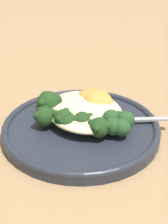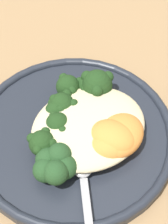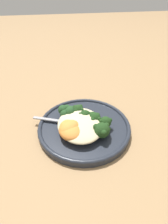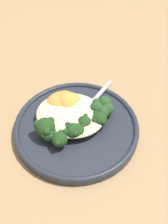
% 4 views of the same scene
% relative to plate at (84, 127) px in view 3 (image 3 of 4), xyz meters
% --- Properties ---
extents(ground_plane, '(4.00, 4.00, 0.00)m').
position_rel_plate_xyz_m(ground_plane, '(0.00, -0.01, -0.01)').
color(ground_plane, '#9E7A51').
extents(plate, '(0.27, 0.27, 0.02)m').
position_rel_plate_xyz_m(plate, '(0.00, 0.00, 0.00)').
color(plate, '#232833').
rests_on(plate, ground_plane).
extents(quinoa_mound, '(0.15, 0.12, 0.03)m').
position_rel_plate_xyz_m(quinoa_mound, '(-0.01, 0.01, 0.02)').
color(quinoa_mound, beige).
rests_on(quinoa_mound, plate).
extents(broccoli_stalk_0, '(0.07, 0.09, 0.04)m').
position_rel_plate_xyz_m(broccoli_stalk_0, '(-0.05, -0.03, 0.03)').
color(broccoli_stalk_0, '#ADC675').
rests_on(broccoli_stalk_0, plate).
extents(broccoli_stalk_1, '(0.05, 0.10, 0.03)m').
position_rel_plate_xyz_m(broccoli_stalk_1, '(-0.04, -0.03, 0.02)').
color(broccoli_stalk_1, '#ADC675').
rests_on(broccoli_stalk_1, plate).
extents(broccoli_stalk_2, '(0.03, 0.10, 0.03)m').
position_rel_plate_xyz_m(broccoli_stalk_2, '(-0.02, -0.04, 0.02)').
color(broccoli_stalk_2, '#ADC675').
rests_on(broccoli_stalk_2, plate).
extents(broccoli_stalk_3, '(0.06, 0.09, 0.03)m').
position_rel_plate_xyz_m(broccoli_stalk_3, '(-0.00, -0.02, 0.03)').
color(broccoli_stalk_3, '#ADC675').
rests_on(broccoli_stalk_3, plate).
extents(broccoli_stalk_4, '(0.07, 0.09, 0.03)m').
position_rel_plate_xyz_m(broccoli_stalk_4, '(0.01, -0.01, 0.02)').
color(broccoli_stalk_4, '#ADC675').
rests_on(broccoli_stalk_4, plate).
extents(broccoli_stalk_5, '(0.09, 0.06, 0.03)m').
position_rel_plate_xyz_m(broccoli_stalk_5, '(0.01, 0.00, 0.02)').
color(broccoli_stalk_5, '#ADC675').
rests_on(broccoli_stalk_5, plate).
extents(broccoli_stalk_6, '(0.11, 0.04, 0.03)m').
position_rel_plate_xyz_m(broccoli_stalk_6, '(0.04, 0.01, 0.03)').
color(broccoli_stalk_6, '#ADC675').
rests_on(broccoli_stalk_6, plate).
extents(broccoli_stalk_7, '(0.11, 0.06, 0.03)m').
position_rel_plate_xyz_m(broccoli_stalk_7, '(0.02, 0.04, 0.02)').
color(broccoli_stalk_7, '#ADC675').
rests_on(broccoli_stalk_7, plate).
extents(sweet_potato_chunk_0, '(0.07, 0.08, 0.04)m').
position_rel_plate_xyz_m(sweet_potato_chunk_0, '(-0.03, 0.04, 0.03)').
color(sweet_potato_chunk_0, orange).
rests_on(sweet_potato_chunk_0, plate).
extents(sweet_potato_chunk_1, '(0.09, 0.08, 0.03)m').
position_rel_plate_xyz_m(sweet_potato_chunk_1, '(-0.04, 0.04, 0.03)').
color(sweet_potato_chunk_1, orange).
rests_on(sweet_potato_chunk_1, plate).
extents(sweet_potato_chunk_2, '(0.06, 0.06, 0.03)m').
position_rel_plate_xyz_m(sweet_potato_chunk_2, '(-0.02, 0.05, 0.03)').
color(sweet_potato_chunk_2, orange).
rests_on(sweet_potato_chunk_2, plate).
extents(kale_tuft, '(0.05, 0.05, 0.04)m').
position_rel_plate_xyz_m(kale_tuft, '(0.05, 0.04, 0.03)').
color(kale_tuft, '#234723').
rests_on(kale_tuft, plate).
extents(spoon, '(0.06, 0.12, 0.01)m').
position_rel_plate_xyz_m(spoon, '(0.02, 0.06, 0.01)').
color(spoon, '#A3A3A8').
rests_on(spoon, plate).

